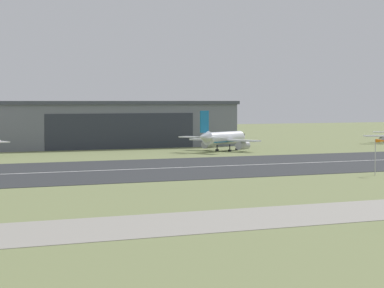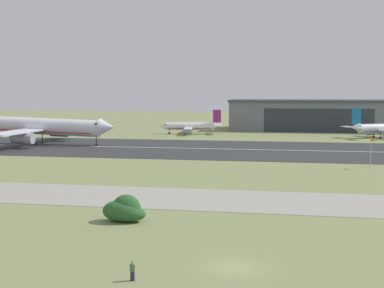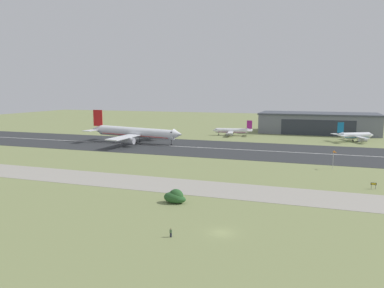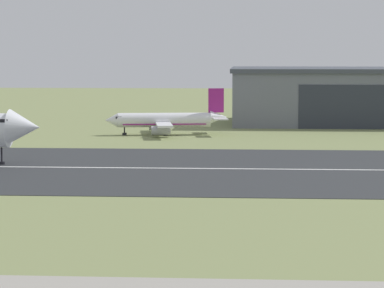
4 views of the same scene
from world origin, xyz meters
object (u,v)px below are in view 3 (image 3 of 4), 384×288
airplane_landing (136,133)px  runway_sign (374,184)px  airplane_parked_centre (232,131)px  shrub_clump (175,197)px  airplane_parked_east (355,136)px  spectator_left (171,233)px  windsock_pole (335,153)px

airplane_landing → runway_sign: bearing=-29.7°
runway_sign → airplane_parked_centre: bearing=120.8°
airplane_landing → shrub_clump: size_ratio=9.51×
airplane_parked_east → runway_sign: airplane_parked_east is taller
airplane_landing → airplane_parked_centre: size_ratio=2.12×
spectator_left → airplane_parked_east: bearing=74.2°
airplane_landing → airplane_parked_east: (101.26, 40.68, -2.10)m
windsock_pole → runway_sign: bearing=-68.7°
airplane_parked_east → shrub_clump: 133.74m
airplane_landing → airplane_parked_centre: airplane_landing is taller
airplane_landing → airplane_parked_east: airplane_landing is taller
runway_sign → spectator_left: (-37.80, -47.16, -0.42)m
airplane_parked_centre → airplane_parked_east: airplane_parked_east is taller
airplane_parked_centre → spectator_left: (23.17, -149.40, -1.90)m
airplane_landing → airplane_parked_centre: 59.37m
runway_sign → shrub_clump: bearing=-147.7°
shrub_clump → spectator_left: 20.19m
airplane_parked_centre → runway_sign: (60.97, -102.24, -1.49)m
airplane_parked_centre → windsock_pole: 94.98m
runway_sign → spectator_left: bearing=-128.7°
airplane_landing → airplane_parked_east: size_ratio=2.32×
airplane_landing → windsock_pole: airplane_landing is taller
airplane_parked_east → airplane_parked_centre: bearing=175.2°
spectator_left → airplane_parked_centre: bearing=98.8°
airplane_landing → spectator_left: airplane_landing is taller
airplane_landing → windsock_pole: 95.54m
airplane_parked_centre → airplane_parked_east: bearing=-4.8°
shrub_clump → spectator_left: (6.75, -19.02, -0.47)m
airplane_parked_east → windsock_pole: 75.03m
airplane_landing → spectator_left: bearing=-59.6°
windsock_pole → airplane_parked_centre: bearing=123.3°
airplane_parked_centre → shrub_clump: bearing=-82.8°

